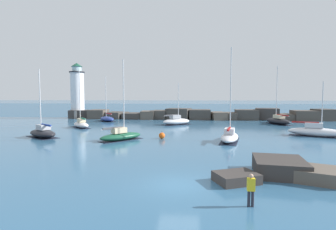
{
  "coord_description": "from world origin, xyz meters",
  "views": [
    {
      "loc": [
        0.76,
        -15.27,
        5.29
      ],
      "look_at": [
        -2.77,
        23.19,
        2.47
      ],
      "focal_mm": 28.0,
      "sensor_mm": 36.0,
      "label": 1
    }
  ],
  "objects": [
    {
      "name": "sailboat_moored_3",
      "position": [
        -16.91,
        37.72,
        0.55
      ],
      "size": [
        5.03,
        5.41,
        9.35
      ],
      "color": "navy",
      "rests_on": "ground"
    },
    {
      "name": "sailboat_moored_5",
      "position": [
        -7.7,
        15.1,
        0.59
      ],
      "size": [
        5.06,
        5.35,
        9.58
      ],
      "color": "#195138",
      "rests_on": "ground"
    },
    {
      "name": "sailboat_moored_1",
      "position": [
        17.0,
        20.36,
        0.66
      ],
      "size": [
        7.05,
        4.56,
        7.16
      ],
      "color": "white",
      "rests_on": "ground"
    },
    {
      "name": "sailboat_moored_0",
      "position": [
        5.16,
        15.58,
        0.6
      ],
      "size": [
        3.22,
        6.36,
        10.91
      ],
      "color": "white",
      "rests_on": "ground"
    },
    {
      "name": "ground_plane",
      "position": [
        0.0,
        0.0,
        0.0
      ],
      "size": [
        600.0,
        600.0,
        0.0
      ],
      "primitive_type": "plane",
      "color": "#336084"
    },
    {
      "name": "mooring_buoy_orange_near",
      "position": [
        -2.93,
        16.64,
        0.39
      ],
      "size": [
        0.77,
        0.77,
        0.97
      ],
      "color": "#EA5914",
      "rests_on": "ground"
    },
    {
      "name": "sailboat_moored_7",
      "position": [
        -17.72,
        26.78,
        0.6
      ],
      "size": [
        4.86,
        5.27,
        9.87
      ],
      "color": "silver",
      "rests_on": "ground"
    },
    {
      "name": "lighthouse",
      "position": [
        -26.58,
        45.24,
        5.65
      ],
      "size": [
        4.17,
        4.17,
        13.12
      ],
      "color": "gray",
      "rests_on": "ground"
    },
    {
      "name": "sailboat_moored_6",
      "position": [
        16.84,
        35.37,
        0.67
      ],
      "size": [
        4.26,
        6.96,
        10.91
      ],
      "color": "black",
      "rests_on": "ground"
    },
    {
      "name": "open_sea_beyond",
      "position": [
        0.0,
        104.64,
        0.0
      ],
      "size": [
        400.0,
        116.0,
        0.01
      ],
      "color": "#235175",
      "rests_on": "ground"
    },
    {
      "name": "breakwater_jetty",
      "position": [
        3.06,
        44.61,
        1.02
      ],
      "size": [
        59.93,
        6.81,
        2.53
      ],
      "color": "#383330",
      "rests_on": "ground"
    },
    {
      "name": "sailboat_moored_4",
      "position": [
        -18.27,
        16.36,
        0.61
      ],
      "size": [
        5.54,
        4.79,
        8.7
      ],
      "color": "black",
      "rests_on": "ground"
    },
    {
      "name": "person_on_rocks",
      "position": [
        3.59,
        -2.78,
        0.89
      ],
      "size": [
        0.36,
        0.22,
        1.6
      ],
      "color": "#282833",
      "rests_on": "ground"
    },
    {
      "name": "sailboat_moored_2",
      "position": [
        -2.1,
        32.6,
        0.67
      ],
      "size": [
        5.93,
        5.22,
        7.65
      ],
      "color": "white",
      "rests_on": "ground"
    },
    {
      "name": "foreground_rocks",
      "position": [
        6.75,
        2.11,
        0.46
      ],
      "size": [
        8.32,
        5.25,
        1.06
      ],
      "color": "brown",
      "rests_on": "ground"
    }
  ]
}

